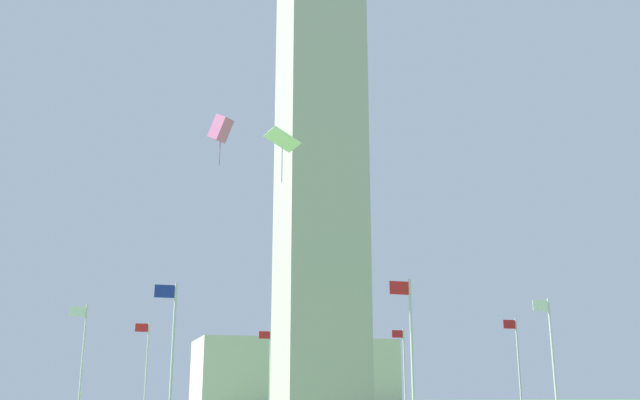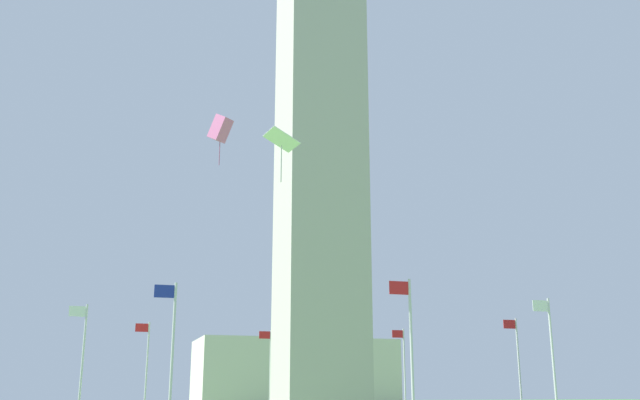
# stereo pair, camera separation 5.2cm
# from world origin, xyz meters

# --- Properties ---
(obelisk_monument) EXTENTS (5.56, 5.56, 50.53)m
(obelisk_monument) POSITION_xyz_m (0.00, 0.00, 25.27)
(obelisk_monument) COLOR #B7B2A8
(obelisk_monument) RESTS_ON ground
(flagpole_n) EXTENTS (1.12, 0.14, 7.28)m
(flagpole_n) POSITION_xyz_m (15.23, 0.00, 4.02)
(flagpole_n) COLOR silver
(flagpole_n) RESTS_ON ground
(flagpole_ne) EXTENTS (1.12, 0.14, 7.28)m
(flagpole_ne) POSITION_xyz_m (10.79, 10.72, 4.02)
(flagpole_ne) COLOR silver
(flagpole_ne) RESTS_ON ground
(flagpole_e) EXTENTS (1.12, 0.14, 7.28)m
(flagpole_e) POSITION_xyz_m (0.07, 15.16, 4.02)
(flagpole_e) COLOR silver
(flagpole_e) RESTS_ON ground
(flagpole_se) EXTENTS (1.12, 0.14, 7.28)m
(flagpole_se) POSITION_xyz_m (-10.66, 10.72, 4.02)
(flagpole_se) COLOR silver
(flagpole_se) RESTS_ON ground
(flagpole_s) EXTENTS (1.12, 0.14, 7.28)m
(flagpole_s) POSITION_xyz_m (-15.10, 0.00, 4.02)
(flagpole_s) COLOR silver
(flagpole_s) RESTS_ON ground
(flagpole_sw) EXTENTS (1.12, 0.14, 7.28)m
(flagpole_sw) POSITION_xyz_m (-10.66, -10.72, 4.02)
(flagpole_sw) COLOR silver
(flagpole_sw) RESTS_ON ground
(flagpole_w) EXTENTS (1.12, 0.14, 7.28)m
(flagpole_w) POSITION_xyz_m (0.07, -15.16, 4.02)
(flagpole_w) COLOR silver
(flagpole_w) RESTS_ON ground
(flagpole_nw) EXTENTS (1.12, 0.14, 7.28)m
(flagpole_nw) POSITION_xyz_m (10.79, -10.72, 4.02)
(flagpole_nw) COLOR silver
(flagpole_nw) RESTS_ON ground
(kite_white_diamond) EXTENTS (1.21, 1.30, 1.87)m
(kite_white_diamond) POSITION_xyz_m (8.31, 22.99, 10.79)
(kite_white_diamond) COLOR white
(kite_pink_box) EXTENTS (1.32, 1.36, 2.69)m
(kite_pink_box) POSITION_xyz_m (9.07, 12.55, 15.02)
(kite_pink_box) COLOR pink
(distant_building) EXTENTS (23.62, 12.28, 8.17)m
(distant_building) POSITION_xyz_m (-8.46, -39.96, 4.08)
(distant_building) COLOR beige
(distant_building) RESTS_ON ground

